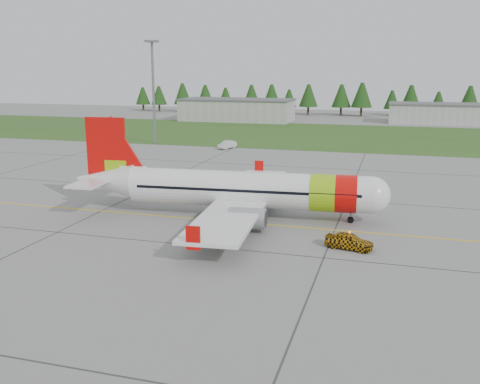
% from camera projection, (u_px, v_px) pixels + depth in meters
% --- Properties ---
extents(ground, '(320.00, 320.00, 0.00)m').
position_uv_depth(ground, '(208.00, 247.00, 46.08)').
color(ground, gray).
rests_on(ground, ground).
extents(aircraft, '(33.11, 30.59, 10.03)m').
position_uv_depth(aircraft, '(241.00, 189.00, 54.83)').
color(aircraft, white).
rests_on(aircraft, ground).
extents(follow_me_car, '(1.71, 1.90, 4.10)m').
position_uv_depth(follow_me_car, '(350.00, 226.00, 45.16)').
color(follow_me_car, '#E49E0C').
rests_on(follow_me_car, ground).
extents(service_van, '(1.97, 1.91, 4.59)m').
position_uv_depth(service_van, '(227.00, 137.00, 102.04)').
color(service_van, silver).
rests_on(service_van, ground).
extents(grass_strip, '(320.00, 50.00, 0.03)m').
position_uv_depth(grass_strip, '(327.00, 135.00, 122.78)').
color(grass_strip, '#30561E').
rests_on(grass_strip, ground).
extents(taxi_guideline, '(120.00, 0.25, 0.02)m').
position_uv_depth(taxi_guideline, '(234.00, 222.00, 53.56)').
color(taxi_guideline, gold).
rests_on(taxi_guideline, ground).
extents(hangar_west, '(32.00, 14.00, 6.00)m').
position_uv_depth(hangar_west, '(237.00, 110.00, 156.46)').
color(hangar_west, '#A8A8A3').
rests_on(hangar_west, ground).
extents(hangar_east, '(24.00, 12.00, 5.20)m').
position_uv_depth(hangar_east, '(434.00, 114.00, 149.06)').
color(hangar_east, '#A8A8A3').
rests_on(hangar_east, ground).
extents(floodlight_mast, '(0.50, 0.50, 20.00)m').
position_uv_depth(floodlight_mast, '(154.00, 94.00, 106.78)').
color(floodlight_mast, slate).
rests_on(floodlight_mast, ground).
extents(treeline, '(160.00, 8.00, 10.00)m').
position_uv_depth(treeline, '(350.00, 100.00, 174.03)').
color(treeline, '#1C3F14').
rests_on(treeline, ground).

